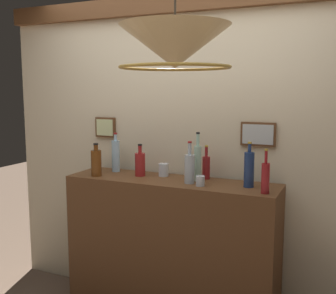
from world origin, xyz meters
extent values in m
cube|color=beige|center=(0.00, 1.10, 1.23)|extent=(3.22, 0.08, 2.47)
cube|color=brown|center=(0.00, 1.04, 2.39)|extent=(3.22, 0.10, 0.14)
cube|color=brown|center=(-0.71, 1.05, 1.43)|extent=(0.19, 0.03, 0.17)
cube|color=beige|center=(-0.71, 1.03, 1.43)|extent=(0.16, 0.01, 0.14)
cube|color=brown|center=(0.58, 1.05, 1.43)|extent=(0.25, 0.03, 0.17)
cube|color=silver|center=(0.58, 1.03, 1.43)|extent=(0.22, 0.01, 0.14)
cube|color=brown|center=(0.00, 0.81, 0.55)|extent=(1.58, 0.41, 1.09)
cylinder|color=#A6CDE5|center=(-0.53, 0.92, 1.22)|extent=(0.06, 0.06, 0.25)
cylinder|color=#A6CDE5|center=(-0.53, 0.92, 1.37)|extent=(0.03, 0.03, 0.05)
cylinder|color=maroon|center=(-0.53, 0.92, 1.40)|extent=(0.03, 0.03, 0.01)
cylinder|color=#AAB8C1|center=(0.16, 0.77, 1.20)|extent=(0.07, 0.07, 0.20)
cylinder|color=#AAB8C1|center=(0.16, 0.77, 1.34)|extent=(0.03, 0.03, 0.08)
cylinder|color=maroon|center=(0.16, 0.77, 1.39)|extent=(0.03, 0.03, 0.01)
cylinder|color=maroon|center=(0.71, 0.70, 1.19)|extent=(0.05, 0.05, 0.19)
cylinder|color=maroon|center=(0.71, 0.70, 1.33)|extent=(0.02, 0.02, 0.08)
cylinder|color=#B7932D|center=(0.71, 0.70, 1.38)|extent=(0.02, 0.02, 0.01)
cylinder|color=navy|center=(0.57, 0.83, 1.21)|extent=(0.07, 0.07, 0.24)
cylinder|color=navy|center=(0.57, 0.83, 1.36)|extent=(0.02, 0.02, 0.06)
cylinder|color=#B7932D|center=(0.57, 0.83, 1.40)|extent=(0.03, 0.03, 0.01)
cylinder|color=brown|center=(-0.58, 0.71, 1.19)|extent=(0.08, 0.08, 0.20)
cylinder|color=brown|center=(-0.58, 0.71, 1.31)|extent=(0.03, 0.03, 0.04)
cylinder|color=black|center=(-0.58, 0.71, 1.34)|extent=(0.04, 0.04, 0.01)
cylinder|color=maroon|center=(0.22, 0.95, 1.18)|extent=(0.06, 0.06, 0.17)
cylinder|color=maroon|center=(0.22, 0.95, 1.30)|extent=(0.02, 0.02, 0.07)
cylinder|color=#B7932D|center=(0.22, 0.95, 1.34)|extent=(0.03, 0.03, 0.01)
cylinder|color=#ABD6BE|center=(0.19, 0.86, 1.22)|extent=(0.05, 0.05, 0.26)
cylinder|color=#ABD6BE|center=(0.19, 0.86, 1.39)|extent=(0.02, 0.02, 0.09)
cylinder|color=black|center=(0.19, 0.86, 1.44)|extent=(0.03, 0.03, 0.01)
cylinder|color=maroon|center=(-0.27, 0.85, 1.18)|extent=(0.08, 0.08, 0.18)
cylinder|color=maroon|center=(-0.27, 0.85, 1.30)|extent=(0.03, 0.03, 0.06)
cylinder|color=black|center=(-0.27, 0.85, 1.33)|extent=(0.03, 0.03, 0.01)
cylinder|color=silver|center=(0.26, 0.72, 1.13)|extent=(0.06, 0.06, 0.07)
cylinder|color=silver|center=(-0.11, 0.91, 1.14)|extent=(0.08, 0.08, 0.10)
cone|color=beige|center=(0.35, 0.08, 1.97)|extent=(0.57, 0.57, 0.22)
torus|color=#AD8433|center=(0.35, 0.08, 1.86)|extent=(0.58, 0.58, 0.02)
camera|label=1|loc=(1.19, -1.87, 1.75)|focal=43.73mm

